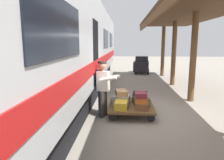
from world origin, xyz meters
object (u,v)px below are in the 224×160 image
object	(u,v)px
luggage_cart	(131,106)
suitcase_orange_carryall	(141,100)
suitcase_burgundy_valise	(141,95)
suitcase_tan_vintage	(121,93)
suitcase_yellow_case	(121,105)
suitcase_red_plastic	(141,95)
baggage_tug	(141,65)
suitcase_gray_aluminum	(121,100)
suitcase_black_hardshell	(140,97)
porter_by_door	(104,87)
suitcase_olive_duffel	(141,101)
suitcase_brown_leather	(142,106)
porter_in_overalls	(101,86)
suitcase_maroon_trunk	(122,98)
train_car	(49,49)

from	to	relation	value
luggage_cart	suitcase_orange_carryall	size ratio (longest dim) A/B	4.60
suitcase_burgundy_valise	suitcase_tan_vintage	distance (m)	0.75
suitcase_yellow_case	suitcase_orange_carryall	world-z (taller)	suitcase_orange_carryall
suitcase_red_plastic	baggage_tug	xyz separation A→B (m)	(-0.73, -9.23, -0.00)
suitcase_gray_aluminum	baggage_tug	xyz separation A→B (m)	(-1.35, -9.20, 0.17)
suitcase_yellow_case	suitcase_tan_vintage	size ratio (longest dim) A/B	1.14
suitcase_orange_carryall	baggage_tug	distance (m)	9.67
suitcase_gray_aluminum	suitcase_red_plastic	bearing A→B (deg)	176.63
suitcase_red_plastic	suitcase_tan_vintage	bearing A→B (deg)	-4.96
suitcase_black_hardshell	suitcase_burgundy_valise	size ratio (longest dim) A/B	1.55
luggage_cart	porter_by_door	size ratio (longest dim) A/B	1.00
suitcase_gray_aluminum	suitcase_black_hardshell	bearing A→B (deg)	-143.23
suitcase_olive_duffel	suitcase_red_plastic	xyz separation A→B (m)	(0.01, 0.04, 0.20)
suitcase_tan_vintage	baggage_tug	xyz separation A→B (m)	(-1.35, -9.18, -0.06)
suitcase_brown_leather	porter_by_door	size ratio (longest dim) A/B	0.26
suitcase_brown_leather	suitcase_tan_vintage	world-z (taller)	suitcase_tan_vintage
baggage_tug	porter_by_door	bearing A→B (deg)	78.81
porter_by_door	suitcase_brown_leather	bearing A→B (deg)	172.65
suitcase_black_hardshell	suitcase_burgundy_valise	distance (m)	0.97
suitcase_olive_duffel	porter_by_door	size ratio (longest dim) A/B	0.35
porter_in_overalls	suitcase_burgundy_valise	bearing A→B (deg)	164.23
suitcase_maroon_trunk	porter_in_overalls	world-z (taller)	porter_in_overalls
suitcase_tan_vintage	suitcase_maroon_trunk	bearing A→B (deg)	-90.59
suitcase_brown_leather	suitcase_burgundy_valise	distance (m)	0.33
suitcase_brown_leather	luggage_cart	bearing A→B (deg)	-56.21
suitcase_gray_aluminum	porter_in_overalls	xyz separation A→B (m)	(0.66, 0.11, 0.47)
suitcase_black_hardshell	porter_in_overalls	xyz separation A→B (m)	(1.29, 0.58, 0.48)
suitcase_olive_duffel	suitcase_red_plastic	distance (m)	0.21
suitcase_black_hardshell	suitcase_gray_aluminum	bearing A→B (deg)	36.77
suitcase_yellow_case	suitcase_burgundy_valise	bearing A→B (deg)	-178.72
suitcase_yellow_case	suitcase_red_plastic	world-z (taller)	suitcase_red_plastic
suitcase_orange_carryall	suitcase_yellow_case	bearing A→B (deg)	2.86
suitcase_black_hardshell	suitcase_maroon_trunk	world-z (taller)	suitcase_black_hardshell
suitcase_tan_vintage	suitcase_orange_carryall	bearing A→B (deg)	142.73
luggage_cart	suitcase_tan_vintage	distance (m)	0.53
suitcase_maroon_trunk	suitcase_burgundy_valise	bearing A→B (deg)	122.03
porter_in_overalls	porter_by_door	distance (m)	0.25
suitcase_maroon_trunk	suitcase_brown_leather	size ratio (longest dim) A/B	1.29
suitcase_olive_duffel	suitcase_orange_carryall	world-z (taller)	suitcase_orange_carryall
luggage_cart	suitcase_brown_leather	xyz separation A→B (m)	(-0.31, 0.47, 0.14)
suitcase_brown_leather	suitcase_red_plastic	distance (m)	0.49
luggage_cart	porter_by_door	xyz separation A→B (m)	(0.85, 0.32, 0.66)
suitcase_brown_leather	suitcase_olive_duffel	bearing A→B (deg)	-90.00
suitcase_black_hardshell	porter_by_door	distance (m)	1.48
suitcase_yellow_case	baggage_tug	size ratio (longest dim) A/B	0.32
suitcase_black_hardshell	porter_by_door	bearing A→B (deg)	34.17
suitcase_red_plastic	baggage_tug	distance (m)	9.26
porter_by_door	suitcase_maroon_trunk	bearing A→B (deg)	-124.09
train_car	suitcase_maroon_trunk	xyz separation A→B (m)	(-2.31, -0.42, -1.66)
suitcase_maroon_trunk	suitcase_burgundy_valise	size ratio (longest dim) A/B	1.55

